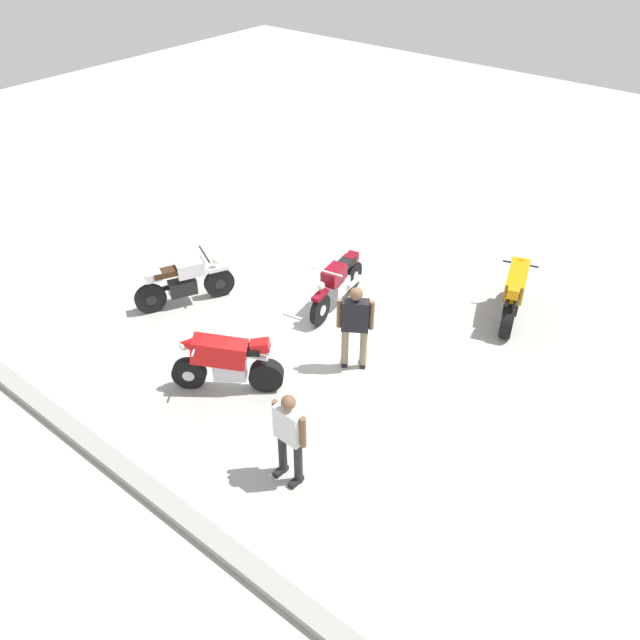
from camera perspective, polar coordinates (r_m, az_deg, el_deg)
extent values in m
plane|color=#ADAAA3|center=(12.81, -0.45, -1.05)|extent=(40.00, 40.00, 0.00)
cube|color=gray|center=(10.55, -16.89, -12.38)|extent=(14.00, 0.30, 0.15)
cylinder|color=black|center=(12.87, 0.01, 0.91)|extent=(0.23, 0.65, 0.64)
cylinder|color=black|center=(13.95, 2.91, 3.89)|extent=(0.23, 0.65, 0.64)
cylinder|color=silver|center=(12.87, 0.01, 0.91)|extent=(0.18, 0.24, 0.22)
cylinder|color=silver|center=(13.95, 2.91, 3.89)|extent=(0.18, 0.24, 0.22)
cube|color=silver|center=(13.39, 1.62, 2.92)|extent=(0.37, 0.60, 0.32)
cube|color=maroon|center=(13.02, 1.24, 3.98)|extent=(0.41, 0.61, 0.30)
cube|color=maroon|center=(12.68, 0.01, 2.21)|extent=(0.23, 0.46, 0.08)
cube|color=black|center=(13.36, 2.15, 4.94)|extent=(0.36, 0.64, 0.12)
cube|color=maroon|center=(13.60, 2.73, 5.43)|extent=(0.27, 0.35, 0.18)
cylinder|color=silver|center=(13.65, 3.03, 3.35)|extent=(0.20, 0.57, 0.16)
cylinder|color=silver|center=(12.64, 0.55, 4.26)|extent=(0.70, 0.16, 0.04)
sphere|color=silver|center=(12.59, 0.07, 3.02)|extent=(0.16, 0.16, 0.16)
cylinder|color=black|center=(13.87, -8.81, 3.25)|extent=(0.39, 0.63, 0.64)
cylinder|color=black|center=(13.64, -14.61, 1.82)|extent=(0.39, 0.63, 0.64)
cylinder|color=black|center=(13.87, -8.81, 3.25)|extent=(0.23, 0.26, 0.22)
cylinder|color=black|center=(13.64, -14.61, 1.82)|extent=(0.23, 0.26, 0.22)
cube|color=black|center=(13.67, -11.94, 2.84)|extent=(0.50, 0.63, 0.32)
cube|color=silver|center=(13.50, -11.33, 4.47)|extent=(0.54, 0.64, 0.30)
cube|color=silver|center=(13.68, -8.94, 4.48)|extent=(0.34, 0.47, 0.08)
cube|color=#382314|center=(13.42, -13.18, 4.10)|extent=(0.50, 0.65, 0.12)
cube|color=silver|center=(13.39, -14.41, 3.72)|extent=(0.34, 0.38, 0.18)
cylinder|color=black|center=(13.79, -13.69, 2.62)|extent=(0.35, 0.55, 0.16)
cylinder|color=black|center=(13.43, -10.10, 5.70)|extent=(0.64, 0.34, 0.04)
sphere|color=silver|center=(13.58, -9.12, 5.18)|extent=(0.16, 0.16, 0.16)
cylinder|color=black|center=(11.60, -11.38, -4.59)|extent=(0.58, 0.49, 0.60)
cylinder|color=black|center=(11.37, -4.72, -4.85)|extent=(0.62, 0.54, 0.60)
cylinder|color=silver|center=(11.60, -11.38, -4.59)|extent=(0.28, 0.27, 0.21)
cylinder|color=silver|center=(11.37, -4.72, -4.85)|extent=(0.28, 0.27, 0.21)
cube|color=silver|center=(11.39, -7.88, -4.35)|extent=(0.62, 0.56, 0.32)
cube|color=red|center=(11.17, -8.80, -2.75)|extent=(1.01, 0.88, 0.57)
cone|color=red|center=(11.18, -11.49, -2.06)|extent=(0.49, 0.48, 0.39)
cube|color=black|center=(11.06, -6.79, -2.54)|extent=(0.64, 0.57, 0.12)
cube|color=red|center=(10.96, -5.27, -2.26)|extent=(0.41, 0.38, 0.23)
cylinder|color=silver|center=(11.14, -5.43, -2.73)|extent=(0.37, 0.31, 0.17)
cylinder|color=silver|center=(11.02, -5.53, -3.24)|extent=(0.37, 0.31, 0.17)
cylinder|color=silver|center=(11.14, -10.80, -2.00)|extent=(0.45, 0.58, 0.04)
sphere|color=silver|center=(11.23, -11.85, -2.24)|extent=(0.16, 0.16, 0.16)
cylinder|color=black|center=(14.20, 16.78, 2.77)|extent=(0.34, 0.62, 0.60)
cylinder|color=black|center=(13.06, 16.07, -0.22)|extent=(0.40, 0.64, 0.60)
cylinder|color=black|center=(14.20, 16.78, 2.77)|extent=(0.24, 0.26, 0.21)
cylinder|color=black|center=(13.06, 16.07, -0.22)|extent=(0.24, 0.26, 0.21)
cube|color=black|center=(13.53, 16.48, 1.58)|extent=(0.44, 0.62, 0.32)
cube|color=orange|center=(13.45, 16.85, 3.32)|extent=(0.65, 1.05, 0.57)
cone|color=orange|center=(13.82, 17.21, 4.92)|extent=(0.43, 0.44, 0.39)
cube|color=black|center=(13.07, 16.69, 2.71)|extent=(0.43, 0.65, 0.12)
cube|color=orange|center=(12.77, 16.58, 2.33)|extent=(0.32, 0.40, 0.23)
cylinder|color=black|center=(12.91, 16.83, 1.70)|extent=(0.21, 0.40, 0.17)
cylinder|color=black|center=(12.91, 16.13, 1.85)|extent=(0.21, 0.40, 0.17)
cylinder|color=black|center=(13.69, 17.16, 4.71)|extent=(0.68, 0.25, 0.04)
sphere|color=silver|center=(13.92, 17.21, 4.90)|extent=(0.16, 0.16, 0.16)
cylinder|color=#262628|center=(9.92, -3.29, -11.48)|extent=(0.13, 0.13, 0.80)
cube|color=black|center=(10.16, -3.46, -13.04)|extent=(0.11, 0.26, 0.08)
cylinder|color=#262628|center=(9.78, -1.92, -12.38)|extent=(0.13, 0.13, 0.80)
cube|color=black|center=(10.02, -2.11, -13.94)|extent=(0.11, 0.26, 0.08)
cube|color=silver|center=(9.36, -2.72, -9.11)|extent=(0.45, 0.23, 0.56)
cylinder|color=brown|center=(9.48, -3.93, -8.28)|extent=(0.09, 0.09, 0.53)
cylinder|color=brown|center=(9.21, -1.48, -9.82)|extent=(0.09, 0.09, 0.53)
sphere|color=brown|center=(9.07, -2.80, -7.23)|extent=(0.22, 0.22, 0.22)
cylinder|color=gray|center=(11.74, 3.82, -2.51)|extent=(0.18, 0.18, 0.84)
cube|color=black|center=(12.02, 3.76, -3.77)|extent=(0.22, 0.27, 0.08)
cylinder|color=gray|center=(11.75, 2.19, -2.40)|extent=(0.18, 0.18, 0.84)
cube|color=black|center=(12.03, 2.17, -3.66)|extent=(0.22, 0.27, 0.08)
cube|color=black|center=(11.31, 3.12, 0.42)|extent=(0.52, 0.44, 0.60)
cylinder|color=brown|center=(11.29, 4.55, 0.40)|extent=(0.12, 0.12, 0.56)
cylinder|color=brown|center=(11.31, 1.69, 0.58)|extent=(0.12, 0.12, 0.56)
sphere|color=brown|center=(11.06, 3.19, 2.29)|extent=(0.23, 0.23, 0.23)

